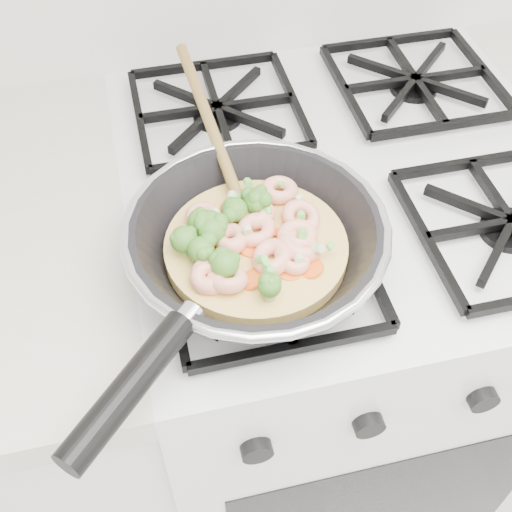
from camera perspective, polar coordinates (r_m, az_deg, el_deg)
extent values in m
cube|color=white|center=(1.22, 5.95, -8.45)|extent=(0.60, 0.60, 0.90)
cube|color=black|center=(0.87, 8.37, 8.00)|extent=(0.56, 0.56, 0.02)
torus|color=silver|center=(0.69, 0.00, 2.47)|extent=(0.29, 0.29, 0.01)
cylinder|color=black|center=(0.59, -11.16, -11.37)|extent=(0.13, 0.14, 0.03)
cylinder|color=#EBC766|center=(0.71, 0.00, 0.71)|extent=(0.20, 0.20, 0.02)
ellipsoid|color=olive|center=(0.73, -1.26, 4.44)|extent=(0.04, 0.05, 0.01)
cylinder|color=olive|center=(0.81, -4.26, 12.02)|extent=(0.04, 0.25, 0.06)
torus|color=#FFB296|center=(0.70, 3.65, 1.82)|extent=(0.05, 0.05, 0.02)
torus|color=#FFB296|center=(0.66, -2.54, -2.08)|extent=(0.06, 0.06, 0.03)
torus|color=#FFB296|center=(0.67, -4.03, -1.57)|extent=(0.07, 0.07, 0.02)
torus|color=#FFB296|center=(0.71, -0.02, 2.30)|extent=(0.07, 0.07, 0.02)
torus|color=#FFB296|center=(0.75, 2.04, 5.81)|extent=(0.04, 0.05, 0.02)
torus|color=#FFB296|center=(0.68, 1.40, -0.12)|extent=(0.07, 0.07, 0.03)
torus|color=#FFB296|center=(0.68, 3.22, -0.13)|extent=(0.06, 0.06, 0.02)
torus|color=#FFB296|center=(0.69, 3.77, 0.80)|extent=(0.07, 0.07, 0.03)
torus|color=#FFB296|center=(0.70, -2.28, 1.56)|extent=(0.05, 0.05, 0.02)
torus|color=#FFB296|center=(0.72, -0.07, 3.64)|extent=(0.05, 0.05, 0.02)
torus|color=#FFB296|center=(0.72, 3.98, 3.46)|extent=(0.07, 0.06, 0.02)
torus|color=#FFB296|center=(0.72, -4.66, 3.27)|extent=(0.05, 0.05, 0.02)
torus|color=#FFB296|center=(0.66, -4.00, -1.92)|extent=(0.05, 0.05, 0.03)
ellipsoid|color=#4D8A2D|center=(0.72, 0.04, 4.82)|extent=(0.04, 0.04, 0.03)
ellipsoid|color=#4D8A2D|center=(0.71, -1.87, 4.06)|extent=(0.04, 0.04, 0.03)
ellipsoid|color=#4D8A2D|center=(0.64, 1.20, -2.65)|extent=(0.03, 0.03, 0.02)
ellipsoid|color=#4D8A2D|center=(0.72, 0.12, 4.92)|extent=(0.04, 0.04, 0.03)
ellipsoid|color=#4D8A2D|center=(0.69, -3.92, 2.19)|extent=(0.04, 0.04, 0.03)
ellipsoid|color=#4D8A2D|center=(0.66, -2.76, -0.72)|extent=(0.04, 0.04, 0.03)
ellipsoid|color=#4D8A2D|center=(0.70, -4.91, 3.03)|extent=(0.04, 0.04, 0.03)
ellipsoid|color=#4D8A2D|center=(0.70, -4.02, 2.80)|extent=(0.04, 0.04, 0.03)
ellipsoid|color=#4D8A2D|center=(0.68, -4.87, 0.54)|extent=(0.04, 0.04, 0.03)
ellipsoid|color=#4D8A2D|center=(0.69, -6.33, 1.43)|extent=(0.04, 0.04, 0.03)
cylinder|color=orange|center=(0.68, 4.91, -1.12)|extent=(0.04, 0.04, 0.01)
cylinder|color=orange|center=(0.70, -4.44, 0.46)|extent=(0.03, 0.03, 0.01)
cylinder|color=orange|center=(0.72, 1.35, 2.16)|extent=(0.03, 0.03, 0.01)
cylinder|color=orange|center=(0.67, -0.38, -2.07)|extent=(0.03, 0.03, 0.01)
cylinder|color=orange|center=(0.71, 1.68, 1.73)|extent=(0.03, 0.03, 0.00)
cylinder|color=orange|center=(0.73, 0.51, 3.36)|extent=(0.03, 0.03, 0.01)
cylinder|color=orange|center=(0.70, -0.46, 0.78)|extent=(0.04, 0.04, 0.01)
cylinder|color=orange|center=(0.72, -6.48, 1.78)|extent=(0.03, 0.03, 0.01)
cylinder|color=orange|center=(0.75, -0.69, 4.81)|extent=(0.04, 0.04, 0.01)
cylinder|color=orange|center=(0.74, -2.24, 4.00)|extent=(0.03, 0.03, 0.01)
cylinder|color=orange|center=(0.68, 3.02, -1.16)|extent=(0.03, 0.03, 0.00)
cylinder|color=beige|center=(0.74, 3.79, 5.13)|extent=(0.01, 0.01, 0.01)
cylinder|color=#67C950|center=(0.66, 0.51, -0.29)|extent=(0.01, 0.01, 0.01)
cylinder|color=#67C950|center=(0.75, -0.71, 6.44)|extent=(0.01, 0.01, 0.01)
cylinder|color=#67C950|center=(0.70, -6.39, 2.18)|extent=(0.01, 0.01, 0.01)
cylinder|color=#67C950|center=(0.66, 1.17, -1.26)|extent=(0.01, 0.01, 0.01)
cylinder|color=#67C950|center=(0.69, 6.56, 0.87)|extent=(0.01, 0.01, 0.01)
cylinder|color=beige|center=(0.69, -0.79, 2.30)|extent=(0.01, 0.01, 0.01)
cylinder|color=#67C950|center=(0.67, -3.48, 0.10)|extent=(0.01, 0.01, 0.01)
cylinder|color=beige|center=(0.68, 5.47, 0.63)|extent=(0.01, 0.01, 0.01)
cylinder|color=beige|center=(0.67, 3.86, -0.38)|extent=(0.01, 0.01, 0.01)
cylinder|color=#67C950|center=(0.74, -1.59, 5.15)|extent=(0.01, 0.01, 0.01)
cylinder|color=#67C950|center=(0.75, 2.18, 6.36)|extent=(0.01, 0.01, 0.01)
cylinder|color=beige|center=(0.73, -2.15, 5.24)|extent=(0.01, 0.01, 0.01)
cylinder|color=#67C950|center=(0.69, 4.11, 1.96)|extent=(0.01, 0.01, 0.01)
cylinder|color=beige|center=(0.71, -3.58, 3.81)|extent=(0.01, 0.01, 0.01)
cylinder|color=#67C950|center=(0.71, 3.97, 3.59)|extent=(0.01, 0.01, 0.01)
cylinder|color=#67C950|center=(0.66, 0.88, -0.81)|extent=(0.01, 0.01, 0.01)
cylinder|color=#67C950|center=(0.71, 1.08, 4.00)|extent=(0.01, 0.01, 0.01)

